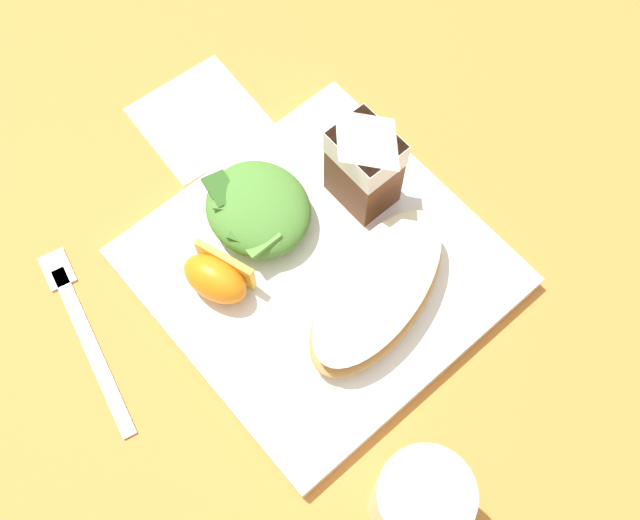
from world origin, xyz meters
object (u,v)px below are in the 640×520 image
object	(u,v)px
cheesy_pizza_bread	(377,292)
green_salad_pile	(258,209)
orange_wedge_front	(216,277)
white_plate	(320,268)
drinking_clear_cup	(419,502)
paper_napkin	(200,118)
metal_fork	(81,324)
milk_carton	(365,159)

from	to	relation	value
cheesy_pizza_bread	green_salad_pile	distance (m)	0.13
orange_wedge_front	white_plate	bearing A→B (deg)	62.04
green_salad_pile	drinking_clear_cup	world-z (taller)	drinking_clear_cup
paper_napkin	metal_fork	size ratio (longest dim) A/B	0.59
paper_napkin	cheesy_pizza_bread	bearing A→B (deg)	-0.58
cheesy_pizza_bread	paper_napkin	distance (m)	0.26
green_salad_pile	milk_carton	xyz separation A→B (m)	(0.04, 0.09, 0.04)
white_plate	milk_carton	bearing A→B (deg)	111.06
milk_carton	orange_wedge_front	distance (m)	0.16
green_salad_pile	metal_fork	world-z (taller)	green_salad_pile
green_salad_pile	metal_fork	xyz separation A→B (m)	(-0.03, -0.18, -0.03)
orange_wedge_front	metal_fork	world-z (taller)	orange_wedge_front
milk_carton	metal_fork	size ratio (longest dim) A/B	0.59
milk_carton	drinking_clear_cup	bearing A→B (deg)	-33.78
paper_napkin	white_plate	bearing A→B (deg)	-5.01
milk_carton	orange_wedge_front	xyz separation A→B (m)	(-0.01, -0.16, -0.04)
cheesy_pizza_bread	green_salad_pile	bearing A→B (deg)	-167.93
metal_fork	cheesy_pizza_bread	bearing A→B (deg)	53.11
metal_fork	orange_wedge_front	bearing A→B (deg)	63.41
milk_carton	white_plate	bearing A→B (deg)	-68.94
green_salad_pile	white_plate	bearing A→B (deg)	9.74
green_salad_pile	orange_wedge_front	size ratio (longest dim) A/B	1.47
paper_napkin	metal_fork	world-z (taller)	metal_fork
cheesy_pizza_bread	paper_napkin	bearing A→B (deg)	179.42
green_salad_pile	orange_wedge_front	xyz separation A→B (m)	(0.03, -0.07, -0.00)
green_salad_pile	metal_fork	distance (m)	0.18
metal_fork	milk_carton	bearing A→B (deg)	75.54
orange_wedge_front	drinking_clear_cup	size ratio (longest dim) A/B	0.69
milk_carton	drinking_clear_cup	world-z (taller)	milk_carton
white_plate	paper_napkin	xyz separation A→B (m)	(-0.20, 0.02, -0.01)
white_plate	milk_carton	size ratio (longest dim) A/B	2.55
paper_napkin	drinking_clear_cup	distance (m)	0.42
white_plate	green_salad_pile	distance (m)	0.08
orange_wedge_front	paper_napkin	bearing A→B (deg)	148.52
green_salad_pile	metal_fork	size ratio (longest dim) A/B	0.53
cheesy_pizza_bread	green_salad_pile	xyz separation A→B (m)	(-0.13, -0.03, 0.00)
white_plate	paper_napkin	size ratio (longest dim) A/B	2.55
orange_wedge_front	paper_napkin	size ratio (longest dim) A/B	0.62
white_plate	drinking_clear_cup	bearing A→B (deg)	-21.34
cheesy_pizza_bread	drinking_clear_cup	distance (m)	0.17
green_salad_pile	metal_fork	bearing A→B (deg)	-98.91
drinking_clear_cup	paper_napkin	bearing A→B (deg)	166.53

